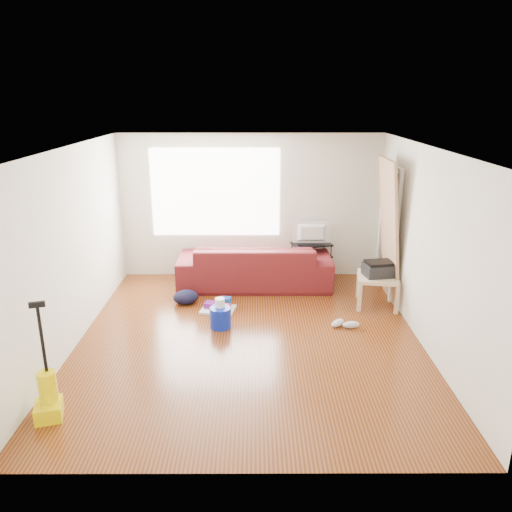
{
  "coord_description": "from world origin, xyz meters",
  "views": [
    {
      "loc": [
        0.07,
        -6.0,
        3.11
      ],
      "look_at": [
        0.09,
        0.6,
        0.96
      ],
      "focal_mm": 35.0,
      "sensor_mm": 36.0,
      "label": 1
    }
  ],
  "objects_px": {
    "side_table": "(378,280)",
    "backpack": "(186,303)",
    "sofa": "(255,285)",
    "tv_stand": "(311,261)",
    "bucket": "(221,327)",
    "vacuum": "(48,396)",
    "cleaning_tray": "(219,307)"
  },
  "relations": [
    {
      "from": "sofa",
      "to": "side_table",
      "type": "xyz_separation_m",
      "value": [
        1.87,
        -0.85,
        0.41
      ]
    },
    {
      "from": "side_table",
      "to": "backpack",
      "type": "height_order",
      "value": "side_table"
    },
    {
      "from": "sofa",
      "to": "side_table",
      "type": "relative_size",
      "value": 3.72
    },
    {
      "from": "sofa",
      "to": "backpack",
      "type": "height_order",
      "value": "sofa"
    },
    {
      "from": "vacuum",
      "to": "cleaning_tray",
      "type": "bearing_deg",
      "value": 43.33
    },
    {
      "from": "tv_stand",
      "to": "backpack",
      "type": "distance_m",
      "value": 2.33
    },
    {
      "from": "backpack",
      "to": "vacuum",
      "type": "xyz_separation_m",
      "value": [
        -1.0,
        -2.86,
        0.23
      ]
    },
    {
      "from": "sofa",
      "to": "tv_stand",
      "type": "height_order",
      "value": "tv_stand"
    },
    {
      "from": "backpack",
      "to": "sofa",
      "type": "bearing_deg",
      "value": 16.92
    },
    {
      "from": "backpack",
      "to": "side_table",
      "type": "bearing_deg",
      "value": -20.39
    },
    {
      "from": "tv_stand",
      "to": "bucket",
      "type": "distance_m",
      "value": 2.4
    },
    {
      "from": "sofa",
      "to": "tv_stand",
      "type": "bearing_deg",
      "value": -164.57
    },
    {
      "from": "sofa",
      "to": "backpack",
      "type": "xyz_separation_m",
      "value": [
        -1.08,
        -0.77,
        0.0
      ]
    },
    {
      "from": "sofa",
      "to": "backpack",
      "type": "bearing_deg",
      "value": 35.75
    },
    {
      "from": "tv_stand",
      "to": "bucket",
      "type": "relative_size",
      "value": 2.5
    },
    {
      "from": "tv_stand",
      "to": "cleaning_tray",
      "type": "xyz_separation_m",
      "value": [
        -1.52,
        -1.31,
        -0.29
      ]
    },
    {
      "from": "cleaning_tray",
      "to": "bucket",
      "type": "bearing_deg",
      "value": -83.95
    },
    {
      "from": "sofa",
      "to": "vacuum",
      "type": "distance_m",
      "value": 4.19
    },
    {
      "from": "sofa",
      "to": "tv_stand",
      "type": "distance_m",
      "value": 1.07
    },
    {
      "from": "vacuum",
      "to": "backpack",
      "type": "bearing_deg",
      "value": 54.7
    },
    {
      "from": "side_table",
      "to": "cleaning_tray",
      "type": "distance_m",
      "value": 2.45
    },
    {
      "from": "backpack",
      "to": "vacuum",
      "type": "relative_size",
      "value": 0.32
    },
    {
      "from": "sofa",
      "to": "side_table",
      "type": "distance_m",
      "value": 2.1
    },
    {
      "from": "cleaning_tray",
      "to": "sofa",
      "type": "bearing_deg",
      "value": 62.6
    },
    {
      "from": "bucket",
      "to": "backpack",
      "type": "relative_size",
      "value": 0.75
    },
    {
      "from": "tv_stand",
      "to": "bucket",
      "type": "xyz_separation_m",
      "value": [
        -1.46,
        -1.88,
        -0.34
      ]
    },
    {
      "from": "side_table",
      "to": "tv_stand",
      "type": "bearing_deg",
      "value": 128.58
    },
    {
      "from": "bucket",
      "to": "vacuum",
      "type": "distance_m",
      "value": 2.59
    },
    {
      "from": "sofa",
      "to": "backpack",
      "type": "distance_m",
      "value": 1.32
    },
    {
      "from": "side_table",
      "to": "bucket",
      "type": "height_order",
      "value": "side_table"
    },
    {
      "from": "sofa",
      "to": "vacuum",
      "type": "bearing_deg",
      "value": 60.27
    },
    {
      "from": "sofa",
      "to": "cleaning_tray",
      "type": "bearing_deg",
      "value": 62.6
    }
  ]
}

